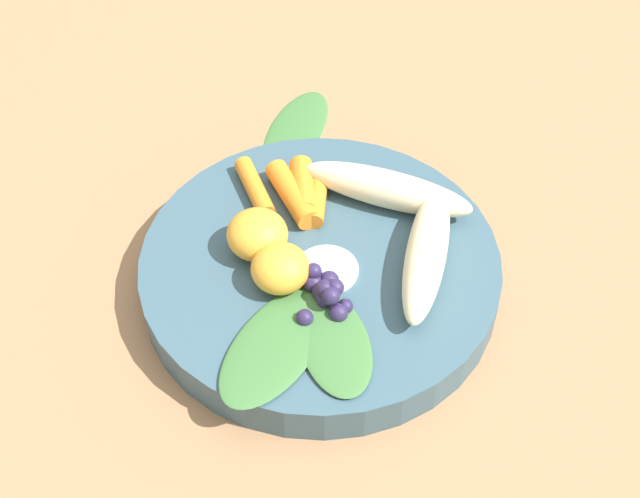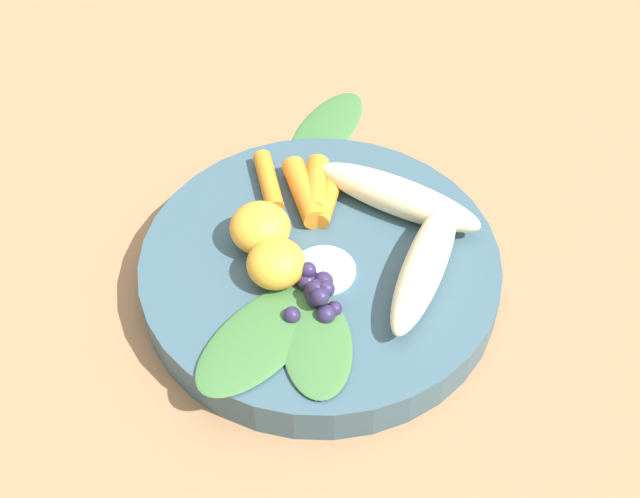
% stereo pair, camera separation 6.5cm
% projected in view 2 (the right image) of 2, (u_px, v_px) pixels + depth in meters
% --- Properties ---
extents(ground_plane, '(2.40, 2.40, 0.00)m').
position_uv_depth(ground_plane, '(320.00, 285.00, 0.68)').
color(ground_plane, '#99704C').
extents(bowl, '(0.27, 0.27, 0.03)m').
position_uv_depth(bowl, '(320.00, 272.00, 0.67)').
color(bowl, '#385666').
rests_on(bowl, ground_plane).
extents(banana_peeled_left, '(0.14, 0.05, 0.03)m').
position_uv_depth(banana_peeled_left, '(398.00, 197.00, 0.68)').
color(banana_peeled_left, beige).
rests_on(banana_peeled_left, bowl).
extents(banana_peeled_right, '(0.04, 0.14, 0.03)m').
position_uv_depth(banana_peeled_right, '(425.00, 264.00, 0.63)').
color(banana_peeled_right, beige).
rests_on(banana_peeled_right, bowl).
extents(orange_segment_near, '(0.04, 0.04, 0.03)m').
position_uv_depth(orange_segment_near, '(276.00, 264.00, 0.63)').
color(orange_segment_near, '#F4A833').
rests_on(orange_segment_near, bowl).
extents(orange_segment_far, '(0.05, 0.05, 0.03)m').
position_uv_depth(orange_segment_far, '(260.00, 228.00, 0.65)').
color(orange_segment_far, '#F4A833').
rests_on(orange_segment_far, bowl).
extents(carrot_front, '(0.02, 0.06, 0.02)m').
position_uv_depth(carrot_front, '(328.00, 195.00, 0.69)').
color(carrot_front, orange).
rests_on(carrot_front, bowl).
extents(carrot_mid_left, '(0.03, 0.06, 0.02)m').
position_uv_depth(carrot_mid_left, '(316.00, 186.00, 0.69)').
color(carrot_mid_left, orange).
rests_on(carrot_mid_left, bowl).
extents(carrot_mid_right, '(0.05, 0.06, 0.02)m').
position_uv_depth(carrot_mid_right, '(304.00, 192.00, 0.69)').
color(carrot_mid_right, orange).
rests_on(carrot_mid_right, bowl).
extents(carrot_rear, '(0.04, 0.06, 0.01)m').
position_uv_depth(carrot_rear, '(268.00, 182.00, 0.70)').
color(carrot_rear, orange).
rests_on(carrot_rear, bowl).
extents(blueberry_pile, '(0.04, 0.05, 0.02)m').
position_uv_depth(blueberry_pile, '(317.00, 293.00, 0.62)').
color(blueberry_pile, '#2D234C').
rests_on(blueberry_pile, bowl).
extents(coconut_shred_patch, '(0.05, 0.05, 0.00)m').
position_uv_depth(coconut_shred_patch, '(324.00, 270.00, 0.65)').
color(coconut_shred_patch, white).
rests_on(coconut_shred_patch, bowl).
extents(kale_leaf_left, '(0.09, 0.13, 0.01)m').
position_uv_depth(kale_leaf_left, '(259.00, 339.00, 0.60)').
color(kale_leaf_left, '#3D7038').
rests_on(kale_leaf_left, bowl).
extents(kale_leaf_right, '(0.08, 0.10, 0.01)m').
position_uv_depth(kale_leaf_right, '(317.00, 344.00, 0.60)').
color(kale_leaf_right, '#3D7038').
rests_on(kale_leaf_right, bowl).
extents(kale_leaf_stray, '(0.06, 0.12, 0.01)m').
position_uv_depth(kale_leaf_stray, '(326.00, 127.00, 0.80)').
color(kale_leaf_stray, '#3D7038').
rests_on(kale_leaf_stray, ground_plane).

